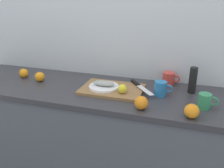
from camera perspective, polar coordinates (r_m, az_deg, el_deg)
name	(u,v)px	position (r m, az deg, el deg)	size (l,w,h in m)	color
back_wall	(100,32)	(1.94, -2.95, 12.31)	(3.20, 0.05, 2.50)	silver
kitchen_counter	(87,140)	(1.96, -5.88, -13.08)	(2.00, 0.60, 0.90)	#4C5159
cutting_board	(112,89)	(1.67, 0.00, -1.28)	(0.43, 0.30, 0.02)	olive
white_plate	(104,87)	(1.67, -1.97, -0.65)	(0.21, 0.21, 0.01)	white
fish_fillet	(104,83)	(1.66, -1.99, 0.17)	(0.16, 0.07, 0.04)	#999E99
chef_knife	(139,86)	(1.70, 6.40, -0.36)	(0.20, 0.24, 0.02)	silver
lemon_0	(122,89)	(1.58, 2.47, -1.14)	(0.06, 0.06, 0.06)	yellow
coffee_mug_0	(169,79)	(1.82, 13.39, 1.26)	(0.13, 0.09, 0.09)	#CC3F38
coffee_mug_1	(161,89)	(1.62, 11.54, -1.07)	(0.12, 0.08, 0.10)	#2672B2
coffee_mug_2	(205,101)	(1.51, 21.23, -3.81)	(0.12, 0.08, 0.09)	#338C59
orange_0	(141,103)	(1.42, 6.97, -4.47)	(0.08, 0.08, 0.08)	orange
orange_1	(24,73)	(2.05, -20.27, 2.44)	(0.07, 0.07, 0.07)	orange
orange_2	(192,111)	(1.38, 18.44, -6.13)	(0.08, 0.08, 0.08)	orange
orange_3	(40,77)	(1.92, -16.84, 1.67)	(0.07, 0.07, 0.07)	orange
pepper_mill	(193,80)	(1.70, 18.67, 0.87)	(0.05, 0.05, 0.18)	black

